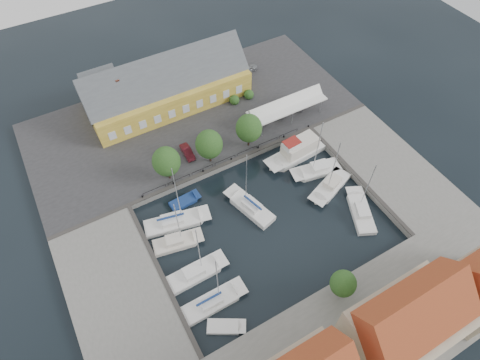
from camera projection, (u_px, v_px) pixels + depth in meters
The scene contains 23 objects.
ground at pixel (260, 214), 58.73m from camera, with size 140.00×140.00×0.00m, color black.
north_quay at pixel (193, 117), 70.66m from camera, with size 56.00×26.00×1.00m, color #2D2D30.
west_quay at pixel (120, 296), 50.60m from camera, with size 12.00×24.00×1.00m, color slate.
east_quay at pixel (384, 165), 63.93m from camera, with size 12.00×24.00×1.00m, color slate.
south_bank at pixel (353, 343), 47.09m from camera, with size 56.00×14.00×1.00m, color slate.
quay_edge_fittings at pixel (244, 187), 60.45m from camera, with size 56.00×24.72×0.40m.
warehouse at pixel (164, 87), 69.64m from camera, with size 28.56×14.00×9.55m.
tent_canopy at pixel (287, 106), 67.84m from camera, with size 14.00×4.00×2.83m.
quay_trees at pixel (209, 144), 60.71m from camera, with size 18.20×4.20×6.30m.
car_silver at pixel (248, 69), 77.15m from camera, with size 1.76×4.37×1.49m, color #95989C.
car_red at pixel (187, 152), 64.14m from camera, with size 1.30×3.74×1.23m, color maroon.
center_sailboat at pixel (250, 207), 59.04m from camera, with size 4.72×8.89×11.92m.
trawler at pixel (297, 152), 64.95m from camera, with size 10.91×3.99×5.00m.
east_boat_a at pixel (317, 171), 63.50m from camera, with size 8.47×4.16×11.58m.
east_boat_b at pixel (330, 187), 61.54m from camera, with size 8.66×5.41×11.36m.
east_boat_c at pixel (360, 212), 58.68m from camera, with size 5.76×8.51×10.61m.
west_boat_a at pixel (176, 222), 57.58m from camera, with size 9.91×4.65×12.60m.
west_boat_b at pixel (177, 243), 55.54m from camera, with size 7.32×3.69×9.82m.
west_boat_c at pixel (197, 273), 52.77m from camera, with size 8.34×2.82×11.16m.
west_boat_d at pixel (213, 302), 50.33m from camera, with size 8.60×2.69×11.40m.
launch_sw at pixel (226, 327), 48.60m from camera, with size 4.98×3.92×0.98m.
launch_nw at pixel (185, 202), 60.01m from camera, with size 4.92×2.23×0.88m.
townhouses at pixel (392, 338), 42.28m from camera, with size 36.30×8.50×12.00m.
Camera 1 is at (-18.41, -26.54, 49.40)m, focal length 30.00 mm.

